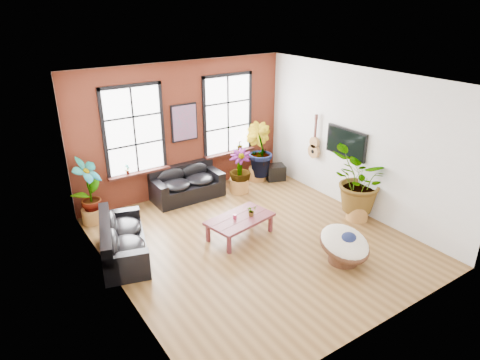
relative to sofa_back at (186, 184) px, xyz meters
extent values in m
cube|color=brown|center=(0.20, -2.86, -0.40)|extent=(6.00, 6.50, 0.02)
cube|color=white|center=(0.20, -2.86, 3.12)|extent=(6.00, 6.50, 0.02)
cube|color=#561F14|center=(0.20, 0.40, 1.36)|extent=(6.00, 0.02, 3.50)
cube|color=silver|center=(0.20, -6.12, 1.36)|extent=(6.00, 0.02, 3.50)
cube|color=silver|center=(-2.81, -2.86, 1.36)|extent=(0.02, 6.50, 3.50)
cube|color=silver|center=(3.21, -2.86, 1.36)|extent=(0.02, 6.50, 3.50)
cube|color=white|center=(-1.15, 0.34, 1.56)|extent=(1.40, 0.02, 2.10)
cube|color=black|center=(-1.15, 0.27, 0.48)|extent=(1.60, 0.22, 0.06)
cube|color=white|center=(1.55, 0.34, 1.56)|extent=(1.40, 0.02, 2.10)
cube|color=black|center=(1.55, 0.27, 0.48)|extent=(1.60, 0.22, 0.06)
cube|color=black|center=(0.00, -0.06, -0.17)|extent=(1.86, 0.92, 0.42)
cube|color=black|center=(0.00, 0.29, 0.25)|extent=(1.86, 0.24, 0.43)
cube|color=black|center=(-0.82, -0.05, 0.15)|extent=(0.23, 0.90, 0.22)
cube|color=black|center=(0.82, -0.06, 0.15)|extent=(0.23, 0.90, 0.22)
ellipsoid|color=black|center=(-0.35, -0.10, 0.10)|extent=(0.78, 0.76, 0.24)
ellipsoid|color=black|center=(-0.35, 0.16, 0.25)|extent=(0.78, 0.25, 0.41)
ellipsoid|color=black|center=(0.35, -0.11, 0.10)|extent=(0.78, 0.76, 0.24)
ellipsoid|color=black|center=(0.35, 0.15, 0.25)|extent=(0.78, 0.25, 0.41)
cube|color=black|center=(-2.38, -1.81, -0.19)|extent=(1.38, 2.18, 0.40)
cube|color=black|center=(-2.68, -1.72, 0.21)|extent=(0.76, 2.01, 0.41)
cube|color=black|center=(-2.63, -2.69, 0.11)|extent=(0.87, 0.44, 0.21)
cube|color=black|center=(-2.12, -0.94, 0.11)|extent=(0.87, 0.44, 0.21)
ellipsoid|color=black|center=(-2.44, -2.21, 0.07)|extent=(0.93, 1.05, 0.23)
ellipsoid|color=black|center=(-2.68, -2.15, 0.21)|extent=(0.46, 0.92, 0.39)
ellipsoid|color=black|center=(-2.22, -1.44, 0.07)|extent=(0.93, 1.05, 0.23)
ellipsoid|color=black|center=(-2.45, -1.37, 0.21)|extent=(0.46, 0.92, 0.39)
cube|color=maroon|center=(0.04, -2.50, 0.05)|extent=(1.59, 1.10, 0.06)
cube|color=black|center=(0.06, -2.64, 0.09)|extent=(1.44, 0.28, 0.00)
cube|color=black|center=(0.01, -2.36, 0.09)|extent=(1.44, 0.28, 0.00)
cube|color=maroon|center=(-0.54, -2.95, -0.18)|extent=(0.09, 0.09, 0.41)
cube|color=maroon|center=(0.74, -2.71, -0.18)|extent=(0.09, 0.09, 0.41)
cube|color=maroon|center=(-0.66, -2.29, -0.18)|extent=(0.09, 0.09, 0.41)
cube|color=maroon|center=(0.61, -2.05, -0.18)|extent=(0.09, 0.09, 0.41)
cylinder|color=#BF2F59|center=(-0.08, -2.47, 0.13)|extent=(0.10, 0.10, 0.09)
cylinder|color=#56321E|center=(1.21, -4.49, -0.27)|extent=(0.69, 0.69, 0.24)
torus|color=#56321E|center=(1.21, -4.49, 0.01)|extent=(1.19, 1.19, 0.47)
ellipsoid|color=white|center=(1.21, -4.49, 0.07)|extent=(1.15, 1.20, 0.64)
ellipsoid|color=#161E46|center=(1.22, -4.54, 0.19)|extent=(0.44, 0.38, 0.18)
cube|color=black|center=(0.20, 0.33, 1.56)|extent=(0.74, 0.04, 0.98)
cube|color=#0C7F8C|center=(0.20, 0.30, 1.56)|extent=(0.66, 0.02, 0.90)
cube|color=black|center=(3.15, -2.56, 1.26)|extent=(0.06, 1.25, 0.72)
cube|color=black|center=(3.11, -2.56, 1.26)|extent=(0.01, 1.15, 0.62)
cylinder|color=#B27F4C|center=(3.10, -1.51, 0.74)|extent=(0.09, 0.38, 0.38)
cylinder|color=#B27F4C|center=(3.10, -1.51, 0.99)|extent=(0.09, 0.30, 0.30)
cylinder|color=black|center=(3.09, -1.51, 0.74)|extent=(0.09, 0.11, 0.11)
cube|color=black|center=(3.10, -1.51, 1.36)|extent=(0.04, 0.05, 0.55)
cube|color=black|center=(3.10, -1.51, 1.68)|extent=(0.06, 0.06, 0.14)
cube|color=black|center=(2.72, -0.37, -0.17)|extent=(0.65, 0.60, 0.44)
cylinder|color=#B67C3B|center=(-2.50, 0.02, -0.21)|extent=(0.52, 0.52, 0.35)
cylinder|color=#B67C3B|center=(2.29, -0.09, -0.20)|extent=(0.64, 0.64, 0.38)
cylinder|color=#B67C3B|center=(2.84, -3.40, -0.19)|extent=(0.64, 0.64, 0.38)
cylinder|color=#B67C3B|center=(1.36, -0.50, -0.19)|extent=(0.67, 0.67, 0.38)
imported|color=#165427|center=(-2.49, -0.02, 0.51)|extent=(0.94, 0.91, 1.49)
imported|color=#165427|center=(2.29, -0.11, 0.53)|extent=(0.81, 0.94, 1.53)
imported|color=#165427|center=(2.86, -3.36, 0.58)|extent=(1.84, 1.74, 1.61)
imported|color=#165427|center=(1.38, -0.51, 0.28)|extent=(0.83, 0.83, 1.06)
imported|color=#165427|center=(0.30, -2.56, 0.20)|extent=(0.21, 0.19, 0.24)
imported|color=#165427|center=(-1.45, 0.27, 0.65)|extent=(0.17, 0.17, 0.27)
imported|color=#165427|center=(1.90, 0.27, 0.65)|extent=(0.19, 0.19, 0.27)
camera|label=1|loc=(-4.61, -9.40, 4.56)|focal=32.00mm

